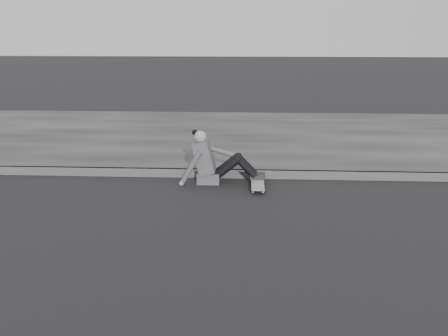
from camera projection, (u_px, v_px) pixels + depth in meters
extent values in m
plane|color=black|center=(426.00, 243.00, 5.86)|extent=(80.00, 80.00, 0.00)
cube|color=#494949|center=(375.00, 176.00, 8.33)|extent=(24.00, 0.16, 0.12)
cube|color=#323232|center=(343.00, 138.00, 11.23)|extent=(24.00, 6.00, 0.12)
cylinder|color=#A5A6A0|center=(253.00, 191.00, 7.65)|extent=(0.03, 0.05, 0.05)
cylinder|color=#A5A6A0|center=(263.00, 191.00, 7.64)|extent=(0.03, 0.05, 0.05)
cylinder|color=#A5A6A0|center=(253.00, 181.00, 8.15)|extent=(0.03, 0.05, 0.05)
cylinder|color=#A5A6A0|center=(262.00, 181.00, 8.14)|extent=(0.03, 0.05, 0.05)
cube|color=#2E2E31|center=(258.00, 190.00, 7.64)|extent=(0.16, 0.04, 0.03)
cube|color=#2E2E31|center=(258.00, 180.00, 8.14)|extent=(0.16, 0.04, 0.03)
cube|color=gray|center=(258.00, 183.00, 7.88)|extent=(0.20, 0.78, 0.02)
cube|color=#4A4A4D|center=(209.00, 177.00, 8.16)|extent=(0.36, 0.34, 0.18)
cube|color=#4A4A4D|center=(204.00, 157.00, 8.07)|extent=(0.37, 0.40, 0.57)
cube|color=#4A4A4D|center=(196.00, 150.00, 8.04)|extent=(0.14, 0.30, 0.20)
cylinder|color=gray|center=(201.00, 142.00, 8.01)|extent=(0.09, 0.09, 0.08)
sphere|color=gray|center=(200.00, 137.00, 7.98)|extent=(0.20, 0.20, 0.20)
sphere|color=black|center=(195.00, 132.00, 7.99)|extent=(0.09, 0.09, 0.09)
cylinder|color=black|center=(228.00, 167.00, 8.00)|extent=(0.43, 0.13, 0.39)
cylinder|color=black|center=(228.00, 164.00, 8.18)|extent=(0.43, 0.13, 0.39)
cylinder|color=black|center=(246.00, 168.00, 7.99)|extent=(0.35, 0.11, 0.36)
cylinder|color=black|center=(246.00, 165.00, 8.16)|extent=(0.35, 0.11, 0.36)
sphere|color=black|center=(238.00, 159.00, 7.96)|extent=(0.13, 0.13, 0.13)
sphere|color=black|center=(238.00, 157.00, 8.13)|extent=(0.13, 0.13, 0.13)
cube|color=#272727|center=(258.00, 177.00, 8.02)|extent=(0.24, 0.08, 0.07)
cube|color=#272727|center=(258.00, 174.00, 8.20)|extent=(0.24, 0.08, 0.07)
cylinder|color=#4A4A4D|center=(191.00, 168.00, 7.92)|extent=(0.38, 0.08, 0.58)
sphere|color=gray|center=(181.00, 184.00, 7.98)|extent=(0.08, 0.08, 0.08)
cylinder|color=#4A4A4D|center=(220.00, 151.00, 8.20)|extent=(0.48, 0.08, 0.21)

